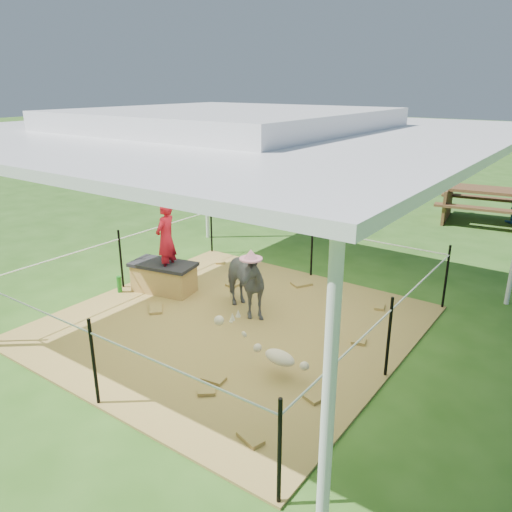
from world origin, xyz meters
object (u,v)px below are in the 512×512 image
Objects in this scene: straw_bale at (164,278)px; pony at (241,281)px; woman at (165,232)px; picnic_table_near at (483,206)px; green_bottle at (119,284)px; foal at (280,355)px.

pony is at bearing 3.28° from straw_bale.
woman reaches higher than picnic_table_near.
woman is 0.57× the size of picnic_table_near.
picnic_table_near is at bearing 64.76° from green_bottle.
woman reaches higher than foal.
picnic_table_near is (0.31, 8.44, 0.12)m from foal.
pony is 0.57× the size of picnic_table_near.
woman is 0.99× the size of pony.
foal reaches higher than green_bottle.
picnic_table_near is (3.06, 7.43, -0.61)m from woman.
straw_bale is 8.08m from picnic_table_near.
green_bottle is at bearing -123.45° from picnic_table_near.
woman is at bearing 118.34° from pony.
straw_bale is at bearing 118.10° from pony.
foal is at bearing -100.32° from picnic_table_near.
green_bottle is 2.13m from pony.
woman reaches higher than pony.
woman reaches higher than straw_bale.
pony is (1.48, 0.08, 0.28)m from straw_bale.
straw_bale is 0.47× the size of picnic_table_near.
woman is 1.16× the size of foal.
straw_bale is at bearing -121.28° from picnic_table_near.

